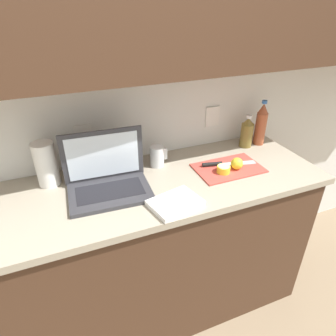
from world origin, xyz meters
The scene contains 13 objects.
ground_plane centered at (0.00, 0.00, 0.00)m, with size 12.00×12.00×0.00m, color #847056.
wall_back centered at (0.00, 0.23, 1.56)m, with size 5.20×0.38×2.60m.
counter_unit centered at (-0.02, 0.00, 0.48)m, with size 2.02×0.61×0.93m.
laptop centered at (-0.09, 0.04, 0.99)m, with size 0.40×0.28×0.27m.
cutting_board centered at (0.55, -0.02, 0.93)m, with size 0.36×0.23×0.01m, color #D1473D.
knife centered at (0.51, 0.02, 0.94)m, with size 0.30×0.09×0.02m.
lemon_half_cut centered at (0.49, -0.05, 0.95)m, with size 0.07×0.07×0.04m.
lemon_whole_beside centered at (0.58, -0.04, 0.97)m, with size 0.06×0.06×0.06m.
bottle_green_soda centered at (0.79, 0.19, 1.02)m, with size 0.07×0.07×0.20m.
bottle_oil_tall centered at (0.89, 0.19, 1.06)m, with size 0.07×0.07×0.28m.
measuring_cup centered at (0.20, 0.17, 0.98)m, with size 0.10×0.08×0.11m.
paper_towel_roll centered at (-0.35, 0.19, 1.04)m, with size 0.10×0.10×0.22m.
dish_towel centered at (0.15, -0.20, 0.94)m, with size 0.22×0.16×0.02m, color white.
Camera 1 is at (-0.28, -1.19, 1.74)m, focal length 32.00 mm.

